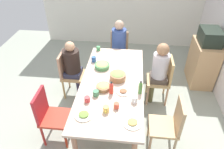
{
  "coord_description": "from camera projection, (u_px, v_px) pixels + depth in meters",
  "views": [
    {
      "loc": [
        2.55,
        0.27,
        2.78
      ],
      "look_at": [
        0.0,
        0.0,
        0.9
      ],
      "focal_mm": 33.72,
      "sensor_mm": 36.0,
      "label": 1
    }
  ],
  "objects": [
    {
      "name": "person_0",
      "position": [
        73.0,
        65.0,
        3.8
      ],
      "size": [
        0.3,
        0.3,
        1.14
      ],
      "color": "#353155",
      "rests_on": "ground_plane"
    },
    {
      "name": "bowl_1",
      "position": [
        118.0,
        76.0,
        3.3
      ],
      "size": [
        0.25,
        0.25,
        0.12
      ],
      "color": "#9B6E47",
      "rests_on": "dining_table"
    },
    {
      "name": "bottle_0",
      "position": [
        111.0,
        88.0,
        3.01
      ],
      "size": [
        0.06,
        0.06,
        0.2
      ],
      "color": "red",
      "rests_on": "dining_table"
    },
    {
      "name": "chair_4",
      "position": [
        163.0,
        78.0,
        3.76
      ],
      "size": [
        0.4,
        0.4,
        0.9
      ],
      "color": "tan",
      "rests_on": "ground_plane"
    },
    {
      "name": "bowl_0",
      "position": [
        102.0,
        66.0,
        3.57
      ],
      "size": [
        0.25,
        0.25,
        0.09
      ],
      "color": "#45824A",
      "rests_on": "dining_table"
    },
    {
      "name": "plate_0",
      "position": [
        123.0,
        91.0,
        3.07
      ],
      "size": [
        0.2,
        0.2,
        0.04
      ],
      "color": "white",
      "rests_on": "dining_table"
    },
    {
      "name": "chair_2",
      "position": [
        119.0,
        50.0,
        4.57
      ],
      "size": [
        0.4,
        0.4,
        0.9
      ],
      "color": "tan",
      "rests_on": "ground_plane"
    },
    {
      "name": "person_4",
      "position": [
        159.0,
        68.0,
        3.65
      ],
      "size": [
        0.3,
        0.3,
        1.19
      ],
      "color": "brown",
      "rests_on": "ground_plane"
    },
    {
      "name": "cup_6",
      "position": [
        87.0,
        99.0,
        2.9
      ],
      "size": [
        0.11,
        0.08,
        0.08
      ],
      "color": "#CD4246",
      "rests_on": "dining_table"
    },
    {
      "name": "dining_table",
      "position": [
        112.0,
        86.0,
        3.31
      ],
      "size": [
        2.12,
        0.97,
        0.75
      ],
      "color": "beige",
      "rests_on": "ground_plane"
    },
    {
      "name": "bottle_1",
      "position": [
        140.0,
        88.0,
        3.01
      ],
      "size": [
        0.06,
        0.06,
        0.21
      ],
      "color": "#49823D",
      "rests_on": "dining_table"
    },
    {
      "name": "ground_plane",
      "position": [
        112.0,
        116.0,
        3.71
      ],
      "size": [
        6.59,
        6.59,
        0.0
      ],
      "primitive_type": "plane",
      "color": "#9AA091"
    },
    {
      "name": "chair_3",
      "position": [
        170.0,
        124.0,
        2.91
      ],
      "size": [
        0.4,
        0.4,
        0.9
      ],
      "color": "tan",
      "rests_on": "ground_plane"
    },
    {
      "name": "cup_1",
      "position": [
        116.0,
        106.0,
        2.8
      ],
      "size": [
        0.11,
        0.07,
        0.08
      ],
      "color": "#D2563C",
      "rests_on": "dining_table"
    },
    {
      "name": "cup_5",
      "position": [
        96.0,
        93.0,
        3.0
      ],
      "size": [
        0.12,
        0.09,
        0.08
      ],
      "color": "#46825B",
      "rests_on": "dining_table"
    },
    {
      "name": "side_cabinet",
      "position": [
        202.0,
        63.0,
        4.27
      ],
      "size": [
        0.7,
        0.44,
        0.9
      ],
      "primitive_type": "cube",
      "color": "tan",
      "rests_on": "ground_plane"
    },
    {
      "name": "cup_0",
      "position": [
        135.0,
        100.0,
        2.89
      ],
      "size": [
        0.12,
        0.08,
        0.08
      ],
      "color": "white",
      "rests_on": "dining_table"
    },
    {
      "name": "microwave",
      "position": [
        210.0,
        36.0,
        3.92
      ],
      "size": [
        0.48,
        0.36,
        0.28
      ],
      "primitive_type": "cube",
      "color": "#222D24",
      "rests_on": "side_cabinet"
    },
    {
      "name": "plate_2",
      "position": [
        84.0,
        115.0,
        2.7
      ],
      "size": [
        0.24,
        0.24,
        0.04
      ],
      "color": "silver",
      "rests_on": "dining_table"
    },
    {
      "name": "chair_0",
      "position": [
        69.0,
        72.0,
        3.91
      ],
      "size": [
        0.4,
        0.4,
        0.9
      ],
      "color": "tan",
      "rests_on": "ground_plane"
    },
    {
      "name": "cup_3",
      "position": [
        98.0,
        48.0,
        4.05
      ],
      "size": [
        0.11,
        0.07,
        0.08
      ],
      "color": "#4C955C",
      "rests_on": "dining_table"
    },
    {
      "name": "person_2",
      "position": [
        119.0,
        43.0,
        4.37
      ],
      "size": [
        0.3,
        0.3,
        1.22
      ],
      "color": "#49424C",
      "rests_on": "ground_plane"
    },
    {
      "name": "cup_4",
      "position": [
        106.0,
        109.0,
        2.74
      ],
      "size": [
        0.12,
        0.08,
        0.09
      ],
      "color": "#E3BC56",
      "rests_on": "dining_table"
    },
    {
      "name": "bowl_2",
      "position": [
        103.0,
        87.0,
        3.11
      ],
      "size": [
        0.21,
        0.21,
        0.08
      ],
      "color": "olive",
      "rests_on": "dining_table"
    },
    {
      "name": "chair_1",
      "position": [
        49.0,
        114.0,
        3.06
      ],
      "size": [
        0.4,
        0.4,
        0.9
      ],
      "color": "#BD3726",
      "rests_on": "ground_plane"
    },
    {
      "name": "plate_1",
      "position": [
        132.0,
        123.0,
        2.6
      ],
      "size": [
        0.24,
        0.24,
        0.04
      ],
      "color": "silver",
      "rests_on": "dining_table"
    },
    {
      "name": "cup_2",
      "position": [
        94.0,
        59.0,
        3.72
      ],
      "size": [
        0.12,
        0.08,
        0.09
      ],
      "color": "#335EA2",
      "rests_on": "dining_table"
    }
  ]
}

